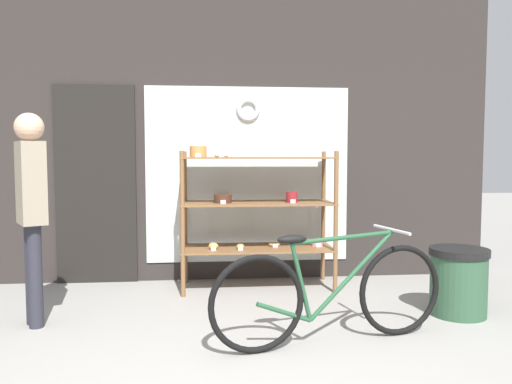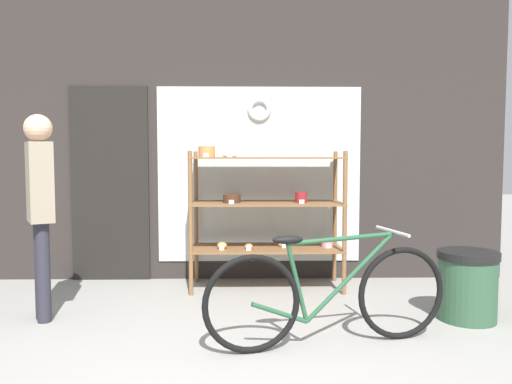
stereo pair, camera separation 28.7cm
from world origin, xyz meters
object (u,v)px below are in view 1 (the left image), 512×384
object	(u,v)px
display_case	(255,204)
pedestrian	(31,201)
bicycle	(331,293)
trash_bin	(458,279)

from	to	relation	value
display_case	pedestrian	bearing A→B (deg)	-152.26
bicycle	pedestrian	xyz separation A→B (m)	(-2.26, 0.61, 0.63)
bicycle	pedestrian	world-z (taller)	pedestrian
display_case	pedestrian	world-z (taller)	pedestrian
bicycle	pedestrian	size ratio (longest dim) A/B	1.06
display_case	trash_bin	world-z (taller)	display_case
display_case	bicycle	distance (m)	1.71
bicycle	trash_bin	size ratio (longest dim) A/B	3.12
pedestrian	trash_bin	world-z (taller)	pedestrian
bicycle	display_case	bearing A→B (deg)	91.44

